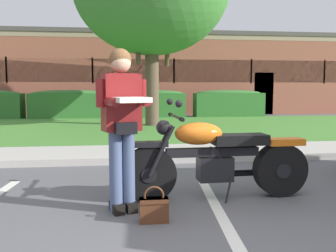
# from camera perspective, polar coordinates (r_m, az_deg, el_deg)

# --- Properties ---
(ground_plane) EXTENTS (140.00, 140.00, 0.00)m
(ground_plane) POSITION_cam_1_polar(r_m,az_deg,el_deg) (3.15, 9.47, -18.45)
(ground_plane) COLOR #565659
(curb_strip) EXTENTS (60.00, 0.20, 0.12)m
(curb_strip) POSITION_cam_1_polar(r_m,az_deg,el_deg) (6.33, 0.68, -5.30)
(curb_strip) COLOR #B7B2A8
(curb_strip) RESTS_ON ground
(concrete_walk) EXTENTS (60.00, 1.50, 0.08)m
(concrete_walk) POSITION_cam_1_polar(r_m,az_deg,el_deg) (7.16, -0.23, -4.14)
(concrete_walk) COLOR #B7B2A8
(concrete_walk) RESTS_ON ground
(grass_lawn) EXTENTS (60.00, 7.74, 0.06)m
(grass_lawn) POSITION_cam_1_polar(r_m,az_deg,el_deg) (11.72, -2.90, -0.25)
(grass_lawn) COLOR #478433
(grass_lawn) RESTS_ON ground
(stall_stripe_1) EXTENTS (0.47, 4.40, 0.01)m
(stall_stripe_1) POSITION_cam_1_polar(r_m,az_deg,el_deg) (3.35, 10.15, -16.84)
(stall_stripe_1) COLOR silver
(stall_stripe_1) RESTS_ON ground
(motorcycle) EXTENTS (2.24, 0.82, 1.18)m
(motorcycle) POSITION_cam_1_polar(r_m,az_deg,el_deg) (4.29, 8.85, -5.08)
(motorcycle) COLOR black
(motorcycle) RESTS_ON ground
(rider_person) EXTENTS (0.55, 0.65, 1.70)m
(rider_person) POSITION_cam_1_polar(r_m,az_deg,el_deg) (3.72, -7.31, 1.47)
(rider_person) COLOR black
(rider_person) RESTS_ON ground
(handbag) EXTENTS (0.28, 0.13, 0.36)m
(handbag) POSITION_cam_1_polar(r_m,az_deg,el_deg) (3.57, -2.25, -12.84)
(handbag) COLOR #562D19
(handbag) RESTS_ON ground
(hedge_center_left) EXTENTS (3.39, 0.90, 1.24)m
(hedge_center_left) POSITION_cam_1_polar(r_m,az_deg,el_deg) (15.93, -15.27, 3.43)
(hedge_center_left) COLOR #336B2D
(hedge_center_left) RESTS_ON ground
(hedge_center_right) EXTENTS (2.92, 0.90, 1.24)m
(hedge_center_right) POSITION_cam_1_polar(r_m,az_deg,el_deg) (15.81, -2.64, 3.62)
(hedge_center_right) COLOR #336B2D
(hedge_center_right) RESTS_ON ground
(hedge_right) EXTENTS (3.11, 0.90, 1.24)m
(hedge_right) POSITION_cam_1_polar(r_m,az_deg,el_deg) (16.45, 9.60, 3.63)
(hedge_right) COLOR #336B2D
(hedge_right) RESTS_ON ground
(brick_building) EXTENTS (23.07, 10.15, 4.12)m
(brick_building) POSITION_cam_1_polar(r_m,az_deg,el_deg) (22.55, -0.82, 7.90)
(brick_building) COLOR #93513D
(brick_building) RESTS_ON ground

